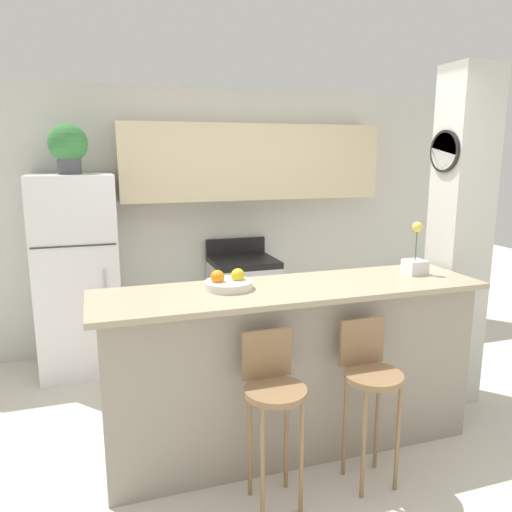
{
  "coord_description": "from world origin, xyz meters",
  "views": [
    {
      "loc": [
        -1.17,
        -2.81,
        1.92
      ],
      "look_at": [
        0.0,
        0.73,
        1.15
      ],
      "focal_mm": 35.0,
      "sensor_mm": 36.0,
      "label": 1
    }
  ],
  "objects_px": {
    "potted_plant_on_fridge": "(68,146)",
    "bar_stool_right": "(370,378)",
    "orchid_vase": "(415,261)",
    "fruit_bowl": "(228,283)",
    "stove_range": "(244,303)",
    "bar_stool_left": "(273,394)",
    "refrigerator": "(78,275)"
  },
  "relations": [
    {
      "from": "stove_range",
      "to": "bar_stool_left",
      "type": "relative_size",
      "value": 1.1
    },
    {
      "from": "refrigerator",
      "to": "bar_stool_right",
      "type": "bearing_deg",
      "value": -53.53
    },
    {
      "from": "potted_plant_on_fridge",
      "to": "bar_stool_right",
      "type": "bearing_deg",
      "value": -53.53
    },
    {
      "from": "bar_stool_right",
      "to": "potted_plant_on_fridge",
      "type": "height_order",
      "value": "potted_plant_on_fridge"
    },
    {
      "from": "bar_stool_right",
      "to": "fruit_bowl",
      "type": "xyz_separation_m",
      "value": [
        -0.69,
        0.55,
        0.49
      ]
    },
    {
      "from": "orchid_vase",
      "to": "bar_stool_right",
      "type": "bearing_deg",
      "value": -140.74
    },
    {
      "from": "refrigerator",
      "to": "potted_plant_on_fridge",
      "type": "height_order",
      "value": "potted_plant_on_fridge"
    },
    {
      "from": "bar_stool_left",
      "to": "fruit_bowl",
      "type": "relative_size",
      "value": 3.25
    },
    {
      "from": "bar_stool_right",
      "to": "bar_stool_left",
      "type": "bearing_deg",
      "value": 180.0
    },
    {
      "from": "refrigerator",
      "to": "orchid_vase",
      "type": "xyz_separation_m",
      "value": [
        2.27,
        -1.67,
        0.32
      ]
    },
    {
      "from": "stove_range",
      "to": "bar_stool_right",
      "type": "distance_m",
      "value": 2.25
    },
    {
      "from": "bar_stool_right",
      "to": "potted_plant_on_fridge",
      "type": "distance_m",
      "value": 3.04
    },
    {
      "from": "stove_range",
      "to": "orchid_vase",
      "type": "height_order",
      "value": "orchid_vase"
    },
    {
      "from": "bar_stool_left",
      "to": "bar_stool_right",
      "type": "relative_size",
      "value": 1.0
    },
    {
      "from": "potted_plant_on_fridge",
      "to": "fruit_bowl",
      "type": "distance_m",
      "value": 2.07
    },
    {
      "from": "bar_stool_left",
      "to": "bar_stool_right",
      "type": "bearing_deg",
      "value": 0.0
    },
    {
      "from": "refrigerator",
      "to": "orchid_vase",
      "type": "distance_m",
      "value": 2.84
    },
    {
      "from": "refrigerator",
      "to": "bar_stool_left",
      "type": "relative_size",
      "value": 1.8
    },
    {
      "from": "stove_range",
      "to": "fruit_bowl",
      "type": "bearing_deg",
      "value": -109.77
    },
    {
      "from": "refrigerator",
      "to": "stove_range",
      "type": "relative_size",
      "value": 1.64
    },
    {
      "from": "potted_plant_on_fridge",
      "to": "orchid_vase",
      "type": "xyz_separation_m",
      "value": [
        2.27,
        -1.67,
        -0.79
      ]
    },
    {
      "from": "bar_stool_left",
      "to": "fruit_bowl",
      "type": "xyz_separation_m",
      "value": [
        -0.1,
        0.55,
        0.49
      ]
    },
    {
      "from": "bar_stool_right",
      "to": "orchid_vase",
      "type": "relative_size",
      "value": 2.67
    },
    {
      "from": "bar_stool_right",
      "to": "fruit_bowl",
      "type": "distance_m",
      "value": 1.01
    },
    {
      "from": "bar_stool_left",
      "to": "fruit_bowl",
      "type": "height_order",
      "value": "fruit_bowl"
    },
    {
      "from": "potted_plant_on_fridge",
      "to": "bar_stool_left",
      "type": "bearing_deg",
      "value": -64.95
    },
    {
      "from": "refrigerator",
      "to": "orchid_vase",
      "type": "height_order",
      "value": "refrigerator"
    },
    {
      "from": "bar_stool_right",
      "to": "orchid_vase",
      "type": "xyz_separation_m",
      "value": [
        0.64,
        0.53,
        0.55
      ]
    },
    {
      "from": "stove_range",
      "to": "potted_plant_on_fridge",
      "type": "height_order",
      "value": "potted_plant_on_fridge"
    },
    {
      "from": "bar_stool_right",
      "to": "orchid_vase",
      "type": "bearing_deg",
      "value": 39.26
    },
    {
      "from": "refrigerator",
      "to": "fruit_bowl",
      "type": "xyz_separation_m",
      "value": [
        0.93,
        -1.64,
        0.26
      ]
    },
    {
      "from": "stove_range",
      "to": "bar_stool_left",
      "type": "height_order",
      "value": "stove_range"
    }
  ]
}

